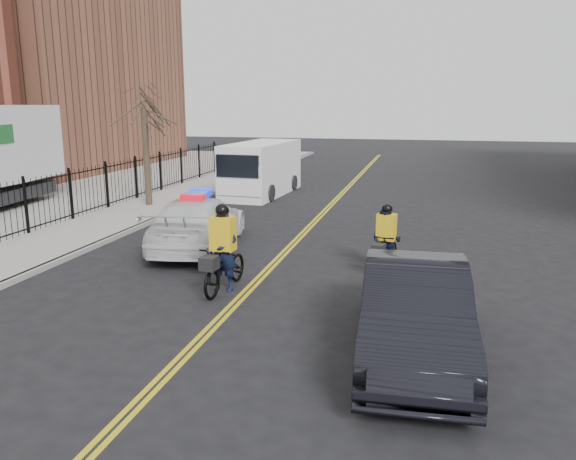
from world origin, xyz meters
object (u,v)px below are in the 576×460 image
(cargo_van, at_px, (260,170))
(police_cruiser, at_px, (198,222))
(cyclist_near, at_px, (223,261))
(dark_sedan, at_px, (415,312))
(cyclist_far, at_px, (386,245))

(cargo_van, bearing_deg, police_cruiser, -80.13)
(police_cruiser, distance_m, cyclist_near, 4.33)
(police_cruiser, height_order, cyclist_near, cyclist_near)
(cyclist_near, bearing_deg, cargo_van, 107.74)
(police_cruiser, xyz_separation_m, cyclist_near, (2.21, -3.71, -0.07))
(cargo_van, bearing_deg, dark_sedan, -60.93)
(cyclist_far, bearing_deg, police_cruiser, -179.25)
(dark_sedan, distance_m, cyclist_far, 5.28)
(cyclist_near, xyz_separation_m, cyclist_far, (3.71, 2.55, -0.01))
(police_cruiser, relative_size, cyclist_far, 3.07)
(police_cruiser, relative_size, cargo_van, 0.93)
(dark_sedan, bearing_deg, cargo_van, 112.16)
(cargo_van, bearing_deg, cyclist_far, -55.03)
(cargo_van, height_order, cyclist_far, cargo_van)
(cargo_van, relative_size, cyclist_near, 2.80)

